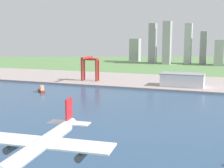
{
  "coord_description": "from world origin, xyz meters",
  "views": [
    {
      "loc": [
        69.3,
        63.17,
        64.6
      ],
      "look_at": [
        2.0,
        245.23,
        34.3
      ],
      "focal_mm": 48.38,
      "sensor_mm": 36.0,
      "label": 1
    }
  ],
  "objects_px": {
    "warehouse_main": "(183,80)",
    "port_crane_red": "(90,63)",
    "tugboat_small": "(42,89)",
    "airplane_landing": "(43,144)"
  },
  "relations": [
    {
      "from": "warehouse_main",
      "to": "port_crane_red",
      "type": "bearing_deg",
      "value": 179.31
    },
    {
      "from": "warehouse_main",
      "to": "tugboat_small",
      "type": "bearing_deg",
      "value": -150.19
    },
    {
      "from": "airplane_landing",
      "to": "warehouse_main",
      "type": "height_order",
      "value": "airplane_landing"
    },
    {
      "from": "tugboat_small",
      "to": "port_crane_red",
      "type": "height_order",
      "value": "port_crane_red"
    },
    {
      "from": "airplane_landing",
      "to": "port_crane_red",
      "type": "xyz_separation_m",
      "value": [
        -130.76,
        319.18,
        -6.42
      ]
    },
    {
      "from": "airplane_landing",
      "to": "tugboat_small",
      "type": "xyz_separation_m",
      "value": [
        -152.96,
        230.01,
        -31.02
      ]
    },
    {
      "from": "airplane_landing",
      "to": "tugboat_small",
      "type": "relative_size",
      "value": 2.45
    },
    {
      "from": "airplane_landing",
      "to": "port_crane_red",
      "type": "bearing_deg",
      "value": 112.28
    },
    {
      "from": "airplane_landing",
      "to": "warehouse_main",
      "type": "bearing_deg",
      "value": 90.02
    },
    {
      "from": "tugboat_small",
      "to": "airplane_landing",
      "type": "bearing_deg",
      "value": -56.38
    }
  ]
}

